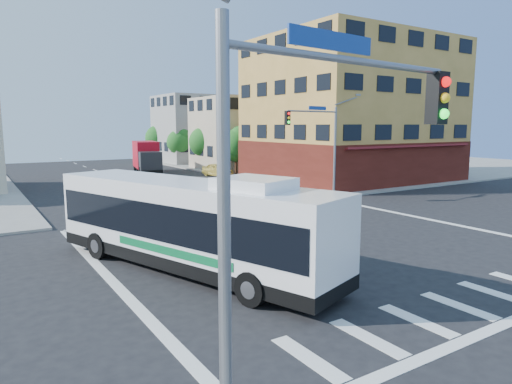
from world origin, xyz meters
TOP-DOWN VIEW (x-y plane):
  - ground at (0.00, 0.00)m, footprint 120.00×120.00m
  - sidewalk_ne at (35.00, 35.00)m, footprint 50.00×50.00m
  - corner_building_ne at (19.99, 18.48)m, footprint 18.10×15.44m
  - building_east_near at (16.98, 33.98)m, footprint 12.06×10.06m
  - building_east_far at (16.98, 47.98)m, footprint 12.06×10.06m
  - signal_mast_ne at (9.08, 10.62)m, footprint 7.91×1.13m
  - signal_mast_sw at (-9.08, -10.64)m, footprint 7.91×1.01m
  - street_tree_a at (11.90, 27.92)m, footprint 3.60×3.60m
  - street_tree_b at (11.90, 35.92)m, footprint 3.80×3.80m
  - street_tree_c at (11.90, 43.92)m, footprint 3.40×3.40m
  - street_tree_d at (11.90, 51.92)m, footprint 4.00×4.00m
  - transit_bus at (-6.62, -0.20)m, footprint 6.88×13.19m
  - box_truck at (4.33, 35.99)m, footprint 3.98×8.51m
  - parked_car at (9.65, 28.32)m, footprint 2.31×4.46m

SIDE VIEW (x-z plane):
  - ground at x=0.00m, z-range 0.00..0.00m
  - sidewalk_ne at x=35.00m, z-range 0.00..0.15m
  - parked_car at x=9.65m, z-range 0.00..1.45m
  - box_truck at x=4.33m, z-range -0.06..3.64m
  - transit_bus at x=-6.62m, z-range -0.04..3.81m
  - street_tree_c at x=11.90m, z-range 0.82..6.11m
  - street_tree_a at x=11.90m, z-range 0.83..6.35m
  - street_tree_b at x=11.90m, z-range 0.85..6.65m
  - street_tree_d at x=11.90m, z-range 0.87..6.90m
  - building_east_near at x=16.98m, z-range 0.01..9.01m
  - signal_mast_ne at x=9.08m, z-range 0.95..9.02m
  - signal_mast_sw at x=-9.08m, z-range 0.95..9.02m
  - building_east_far at x=16.98m, z-range 0.01..10.01m
  - corner_building_ne at x=19.99m, z-range -1.11..12.89m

